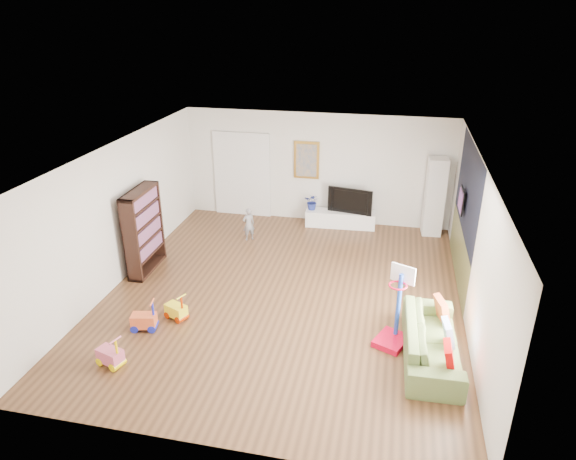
% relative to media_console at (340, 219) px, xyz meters
% --- Properties ---
extents(floor, '(6.50, 7.50, 0.00)m').
position_rel_media_console_xyz_m(floor, '(-0.66, -3.44, -0.20)').
color(floor, brown).
rests_on(floor, ground).
extents(ceiling, '(6.50, 7.50, 0.00)m').
position_rel_media_console_xyz_m(ceiling, '(-0.66, -3.44, 2.50)').
color(ceiling, white).
rests_on(ceiling, ground).
extents(wall_back, '(6.50, 0.00, 2.70)m').
position_rel_media_console_xyz_m(wall_back, '(-0.66, 0.31, 1.15)').
color(wall_back, silver).
rests_on(wall_back, ground).
extents(wall_front, '(6.50, 0.00, 2.70)m').
position_rel_media_console_xyz_m(wall_front, '(-0.66, -7.19, 1.15)').
color(wall_front, silver).
rests_on(wall_front, ground).
extents(wall_left, '(0.00, 7.50, 2.70)m').
position_rel_media_console_xyz_m(wall_left, '(-3.91, -3.44, 1.15)').
color(wall_left, white).
rests_on(wall_left, ground).
extents(wall_right, '(0.00, 7.50, 2.70)m').
position_rel_media_console_xyz_m(wall_right, '(2.59, -3.44, 1.15)').
color(wall_right, white).
rests_on(wall_right, ground).
extents(navy_accent, '(0.01, 3.20, 1.70)m').
position_rel_media_console_xyz_m(navy_accent, '(2.58, -2.04, 1.65)').
color(navy_accent, black).
rests_on(navy_accent, wall_right).
extents(olive_wainscot, '(0.01, 3.20, 1.00)m').
position_rel_media_console_xyz_m(olive_wainscot, '(2.58, -2.04, 0.30)').
color(olive_wainscot, brown).
rests_on(olive_wainscot, wall_right).
extents(doorway, '(1.45, 0.06, 2.10)m').
position_rel_media_console_xyz_m(doorway, '(-2.56, 0.27, 0.85)').
color(doorway, white).
rests_on(doorway, ground).
extents(painting_back, '(0.62, 0.06, 0.92)m').
position_rel_media_console_xyz_m(painting_back, '(-0.91, 0.27, 1.35)').
color(painting_back, gold).
rests_on(painting_back, wall_back).
extents(artwork_right, '(0.04, 0.56, 0.46)m').
position_rel_media_console_xyz_m(artwork_right, '(2.51, -1.84, 1.35)').
color(artwork_right, '#7F3F8C').
rests_on(artwork_right, wall_right).
extents(media_console, '(1.70, 0.51, 0.39)m').
position_rel_media_console_xyz_m(media_console, '(0.00, 0.00, 0.00)').
color(media_console, white).
rests_on(media_console, ground).
extents(tall_cabinet, '(0.46, 0.46, 1.85)m').
position_rel_media_console_xyz_m(tall_cabinet, '(2.16, 0.03, 0.73)').
color(tall_cabinet, white).
rests_on(tall_cabinet, ground).
extents(bookshelf, '(0.34, 1.19, 1.72)m').
position_rel_media_console_xyz_m(bookshelf, '(-3.62, -3.05, 0.67)').
color(bookshelf, black).
rests_on(bookshelf, ground).
extents(sofa, '(0.88, 2.10, 0.61)m').
position_rel_media_console_xyz_m(sofa, '(1.97, -4.80, 0.11)').
color(sofa, olive).
rests_on(sofa, ground).
extents(basketball_hoop, '(0.65, 0.70, 1.34)m').
position_rel_media_console_xyz_m(basketball_hoop, '(1.38, -4.58, 0.47)').
color(basketball_hoop, red).
rests_on(basketball_hoop, ground).
extents(ride_on_yellow, '(0.43, 0.36, 0.50)m').
position_rel_media_console_xyz_m(ride_on_yellow, '(-2.30, -4.63, 0.05)').
color(ride_on_yellow, yellow).
rests_on(ride_on_yellow, ground).
extents(ride_on_orange, '(0.45, 0.33, 0.54)m').
position_rel_media_console_xyz_m(ride_on_orange, '(-2.70, -5.05, 0.07)').
color(ride_on_orange, orange).
rests_on(ride_on_orange, ground).
extents(ride_on_pink, '(0.44, 0.35, 0.52)m').
position_rel_media_console_xyz_m(ride_on_pink, '(-2.76, -6.02, 0.06)').
color(ride_on_pink, '#D85878').
rests_on(ride_on_pink, ground).
extents(child, '(0.34, 0.32, 0.78)m').
position_rel_media_console_xyz_m(child, '(-1.97, -1.23, 0.19)').
color(child, gray).
rests_on(child, ground).
extents(tv, '(1.10, 0.34, 0.63)m').
position_rel_media_console_xyz_m(tv, '(0.24, 0.03, 0.51)').
color(tv, black).
rests_on(tv, media_console).
extents(vase_plant, '(0.41, 0.37, 0.41)m').
position_rel_media_console_xyz_m(vase_plant, '(-0.70, -0.02, 0.40)').
color(vase_plant, navy).
rests_on(vase_plant, media_console).
extents(pillow_left, '(0.11, 0.38, 0.38)m').
position_rel_media_console_xyz_m(pillow_left, '(2.17, -5.39, 0.28)').
color(pillow_left, '#C20706').
rests_on(pillow_left, sofa).
extents(pillow_center, '(0.15, 0.38, 0.37)m').
position_rel_media_console_xyz_m(pillow_center, '(2.20, -4.80, 0.28)').
color(pillow_center, white).
rests_on(pillow_center, sofa).
extents(pillow_right, '(0.22, 0.42, 0.40)m').
position_rel_media_console_xyz_m(pillow_right, '(2.14, -4.17, 0.28)').
color(pillow_right, '#C14E28').
rests_on(pillow_right, sofa).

